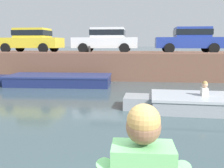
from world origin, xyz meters
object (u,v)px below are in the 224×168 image
Objects in this scene: car_centre_blue at (190,39)px; mooring_bollard_mid at (89,49)px; car_leftmost_yellow at (31,39)px; motorboat_passing at (219,103)px; car_left_inner_white at (106,39)px; boat_moored_west_navy at (55,80)px.

mooring_bollard_mid is (-5.97, -1.20, -0.61)m from car_centre_blue.
car_leftmost_yellow is 10.03m from car_centre_blue.
motorboat_passing is 9.14m from car_left_inner_white.
car_centre_blue is (7.49, 3.08, 2.18)m from boat_moored_west_navy.
motorboat_passing is (7.05, -4.46, -0.02)m from boat_moored_west_navy.
mooring_bollard_mid is at bearing -16.46° from car_leftmost_yellow.
motorboat_passing is 1.45× the size of car_leftmost_yellow.
car_leftmost_yellow reaches higher than mooring_bollard_mid.
car_centre_blue is at bearing -0.00° from car_left_inner_white.
car_centre_blue reaches higher than boat_moored_west_navy.
car_centre_blue is at bearing 86.63° from motorboat_passing.
boat_moored_west_navy is 8.39m from car_centre_blue.
car_left_inner_white is (4.91, 0.00, -0.00)m from car_leftmost_yellow.
mooring_bollard_mid is (1.52, 1.88, 1.57)m from boat_moored_west_navy.
boat_moored_west_navy is at bearing -128.91° from mooring_bollard_mid.
car_left_inner_white is at bearing 54.44° from mooring_bollard_mid.
car_leftmost_yellow is at bearing 129.54° from boat_moored_west_navy.
boat_moored_west_navy is at bearing -50.46° from car_leftmost_yellow.
car_leftmost_yellow is (-9.59, 7.54, 2.20)m from motorboat_passing.
car_centre_blue is (5.12, -0.00, 0.00)m from car_left_inner_white.
boat_moored_west_navy is 1.58× the size of car_leftmost_yellow.
motorboat_passing is at bearing -38.18° from car_leftmost_yellow.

